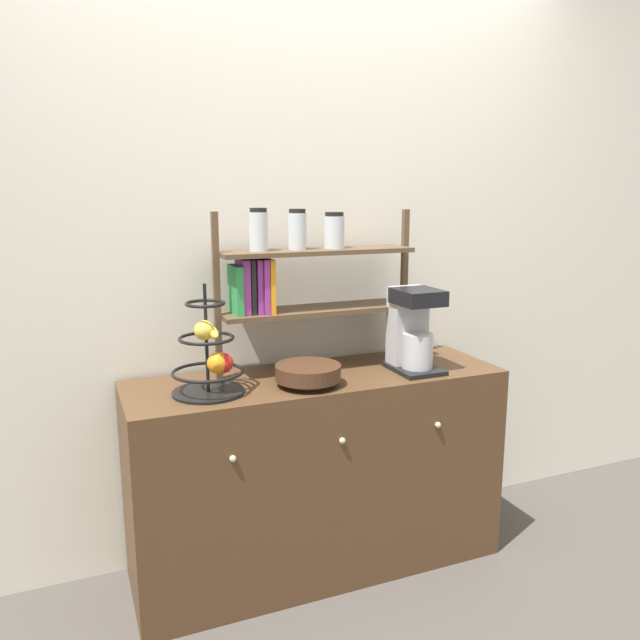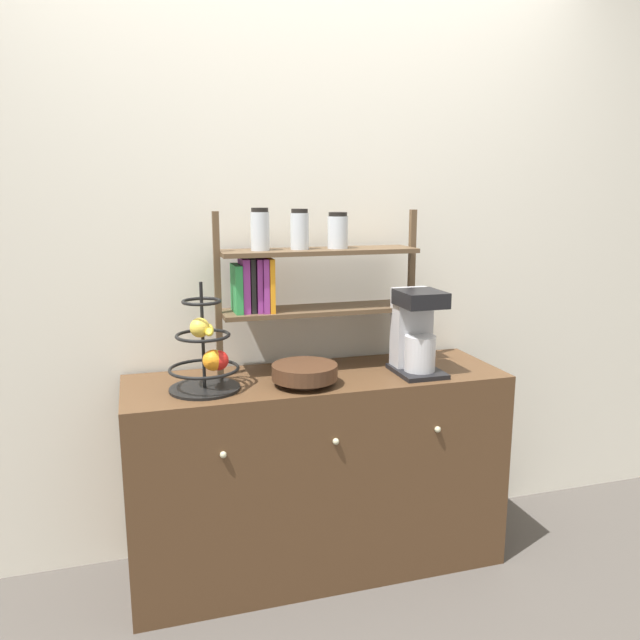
% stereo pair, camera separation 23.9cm
% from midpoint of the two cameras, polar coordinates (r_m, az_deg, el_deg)
% --- Properties ---
extents(ground_plane, '(12.00, 12.00, 0.00)m').
position_cam_midpoint_polar(ground_plane, '(2.61, 4.22, -23.93)').
color(ground_plane, '#47423D').
extents(wall_back, '(7.00, 0.05, 2.60)m').
position_cam_midpoint_polar(wall_back, '(2.62, 0.63, 6.91)').
color(wall_back, silver).
rests_on(wall_back, ground_plane).
extents(sideboard, '(1.48, 0.49, 0.81)m').
position_cam_midpoint_polar(sideboard, '(2.59, 2.47, -13.76)').
color(sideboard, '#4C331E').
rests_on(sideboard, ground_plane).
extents(coffee_maker, '(0.17, 0.23, 0.33)m').
position_cam_midpoint_polar(coffee_maker, '(2.50, 11.47, -1.02)').
color(coffee_maker, black).
rests_on(coffee_maker, sideboard).
extents(fruit_stand, '(0.26, 0.26, 0.40)m').
position_cam_midpoint_polar(fruit_stand, '(2.25, -7.29, -3.29)').
color(fruit_stand, black).
rests_on(fruit_stand, sideboard).
extents(wooden_bowl, '(0.24, 0.24, 0.08)m').
position_cam_midpoint_polar(wooden_bowl, '(2.32, 1.56, -4.89)').
color(wooden_bowl, '#422819').
rests_on(wooden_bowl, sideboard).
extents(shelf_hutch, '(0.83, 0.20, 0.65)m').
position_cam_midpoint_polar(shelf_hutch, '(2.45, 0.62, 4.33)').
color(shelf_hutch, brown).
rests_on(shelf_hutch, sideboard).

